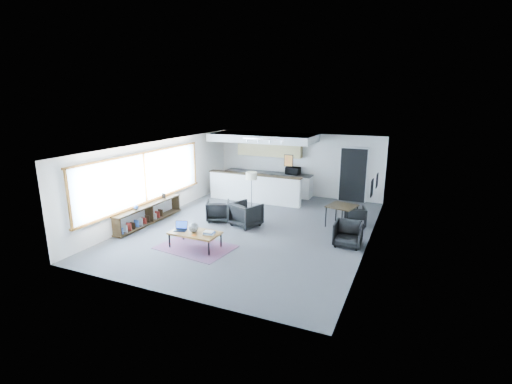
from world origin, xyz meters
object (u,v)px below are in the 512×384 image
at_px(book_stack, 209,233).
at_px(microwave, 293,170).
at_px(dining_table, 342,207).
at_px(dining_chair_far, 354,217).
at_px(laptop, 181,227).
at_px(armchair_left, 218,210).
at_px(coffee_table, 195,233).
at_px(dining_chair_near, 348,235).
at_px(armchair_right, 246,213).
at_px(floor_lamp, 251,177).
at_px(ceramic_pot, 193,228).

xyz_separation_m(book_stack, microwave, (0.28, 6.25, 0.63)).
relative_size(book_stack, dining_table, 0.33).
bearing_deg(dining_chair_far, laptop, 23.54).
xyz_separation_m(laptop, armchair_left, (-0.12, 2.28, -0.14)).
bearing_deg(coffee_table, dining_table, 46.33).
xyz_separation_m(dining_chair_near, dining_chair_far, (-0.12, 1.71, -0.02)).
height_order(book_stack, armchair_right, armchair_right).
height_order(book_stack, dining_chair_near, dining_chair_near).
distance_m(laptop, dining_chair_far, 5.45).
bearing_deg(coffee_table, floor_lamp, 91.69).
bearing_deg(laptop, floor_lamp, 66.18).
xyz_separation_m(armchair_left, floor_lamp, (0.53, 1.56, 0.86)).
height_order(ceramic_pot, book_stack, ceramic_pot).
height_order(armchair_right, dining_table, armchair_right).
xyz_separation_m(book_stack, armchair_right, (0.08, 2.16, -0.07)).
bearing_deg(floor_lamp, coffee_table, -89.33).
relative_size(laptop, floor_lamp, 0.28).
bearing_deg(floor_lamp, armchair_left, -108.79).
relative_size(armchair_left, armchair_right, 0.89).
bearing_deg(microwave, floor_lamp, -101.86).
bearing_deg(floor_lamp, armchair_right, -71.23).
xyz_separation_m(book_stack, dining_chair_far, (3.25, 3.53, -0.18)).
height_order(coffee_table, dining_table, dining_table).
relative_size(armchair_right, dining_chair_near, 1.32).
xyz_separation_m(floor_lamp, microwave, (0.76, 2.44, -0.11)).
height_order(laptop, dining_chair_far, laptop).
height_order(laptop, floor_lamp, floor_lamp).
bearing_deg(armchair_left, dining_table, 170.62).
bearing_deg(dining_table, dining_chair_far, 27.02).
relative_size(armchair_left, floor_lamp, 0.53).
relative_size(dining_table, dining_chair_near, 1.54).
xyz_separation_m(coffee_table, dining_table, (3.33, 3.36, 0.22)).
relative_size(floor_lamp, microwave, 2.52).
height_order(floor_lamp, dining_chair_far, floor_lamp).
bearing_deg(book_stack, floor_lamp, 97.22).
bearing_deg(armchair_left, coffee_table, 79.20).
xyz_separation_m(dining_table, dining_chair_near, (0.48, -1.53, -0.31)).
relative_size(ceramic_pot, armchair_left, 0.36).
distance_m(ceramic_pot, armchair_right, 2.27).
height_order(coffee_table, book_stack, book_stack).
distance_m(armchair_left, armchair_right, 1.10).
distance_m(book_stack, armchair_left, 2.48).
distance_m(ceramic_pot, book_stack, 0.48).
xyz_separation_m(armchair_left, dining_table, (3.90, 1.09, 0.26)).
distance_m(coffee_table, dining_table, 4.74).
bearing_deg(microwave, dining_chair_far, -36.97).
bearing_deg(book_stack, laptop, -178.84).
xyz_separation_m(book_stack, armchair_left, (-1.01, 2.26, -0.11)).
bearing_deg(floor_lamp, laptop, -96.04).
bearing_deg(ceramic_pot, laptop, 177.63).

